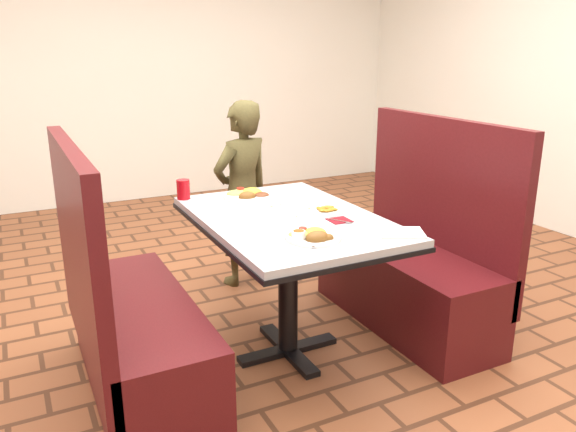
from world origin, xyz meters
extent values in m
plane|color=brown|center=(0.00, 0.00, 0.00)|extent=(7.00, 7.00, 0.00)
cube|color=white|center=(0.00, 3.50, 1.40)|extent=(6.00, 0.04, 2.80)
cube|color=#B2B4B7|center=(0.00, 0.00, 0.73)|extent=(0.80, 1.20, 0.03)
cube|color=black|center=(0.00, 0.00, 0.70)|extent=(0.81, 1.21, 0.02)
cylinder|color=black|center=(0.00, 0.00, 0.36)|extent=(0.10, 0.10, 0.69)
cube|color=black|center=(0.00, 0.00, 0.01)|extent=(0.55, 0.08, 0.03)
cube|color=black|center=(0.00, 0.00, 0.01)|extent=(0.08, 0.55, 0.03)
cube|color=#521215|center=(-0.75, 0.00, 0.23)|extent=(0.45, 1.20, 0.45)
cube|color=#521215|center=(-0.97, 0.00, 0.70)|extent=(0.06, 1.20, 0.95)
cube|color=#521215|center=(0.75, 0.00, 0.23)|extent=(0.45, 1.20, 0.45)
cube|color=#521215|center=(0.97, 0.00, 0.70)|extent=(0.06, 1.20, 0.95)
imported|color=brown|center=(0.16, 0.99, 0.61)|extent=(0.52, 0.42, 1.22)
cylinder|color=white|center=(-0.06, -0.35, 0.76)|extent=(0.24, 0.24, 0.01)
ellipsoid|color=yellow|center=(-0.03, -0.32, 0.79)|extent=(0.10, 0.10, 0.04)
ellipsoid|color=#A5CF52|center=(-0.10, -0.31, 0.78)|extent=(0.10, 0.08, 0.03)
cylinder|color=red|center=(-0.07, -0.29, 0.78)|extent=(0.04, 0.04, 0.01)
ellipsoid|color=brown|center=(-0.07, -0.40, 0.79)|extent=(0.11, 0.08, 0.06)
ellipsoid|color=brown|center=(-0.02, -0.42, 0.78)|extent=(0.06, 0.04, 0.04)
cylinder|color=white|center=(-0.13, -0.36, 0.78)|extent=(0.06, 0.06, 0.04)
cylinder|color=brown|center=(-0.13, -0.36, 0.80)|extent=(0.05, 0.05, 0.00)
cylinder|color=white|center=(-0.03, 0.41, 0.76)|extent=(0.28, 0.28, 0.02)
ellipsoid|color=yellow|center=(0.00, 0.44, 0.79)|extent=(0.12, 0.12, 0.05)
ellipsoid|color=#A5CF52|center=(-0.09, 0.46, 0.79)|extent=(0.12, 0.09, 0.04)
cylinder|color=red|center=(-0.05, 0.48, 0.79)|extent=(0.04, 0.04, 0.01)
ellipsoid|color=brown|center=(0.02, 0.37, 0.78)|extent=(0.08, 0.08, 0.03)
ellipsoid|color=brown|center=(-0.06, 0.36, 0.79)|extent=(0.10, 0.07, 0.06)
cylinder|color=white|center=(0.20, -0.03, 0.76)|extent=(0.17, 0.17, 0.01)
cube|color=maroon|center=(0.18, -0.18, 0.75)|extent=(0.11, 0.11, 0.00)
cube|color=silver|center=(0.18, -0.20, 0.76)|extent=(0.07, 0.12, 0.00)
cylinder|color=#B70C14|center=(-0.36, 0.55, 0.80)|extent=(0.07, 0.07, 0.11)
cube|color=silver|center=(0.32, -0.47, 0.76)|extent=(0.24, 0.22, 0.01)
cube|color=silver|center=(-0.06, -0.33, 0.76)|extent=(0.04, 0.15, 0.00)
cube|color=silver|center=(-0.08, -0.40, 0.76)|extent=(0.10, 0.14, 0.00)
camera|label=1|loc=(-1.18, -2.34, 1.54)|focal=35.00mm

